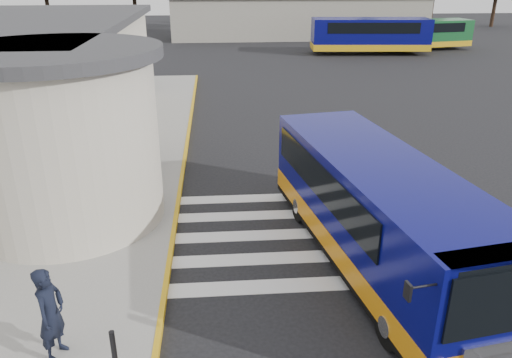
{
  "coord_description": "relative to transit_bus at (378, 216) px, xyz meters",
  "views": [
    {
      "loc": [
        -2.76,
        -12.76,
        6.77
      ],
      "look_at": [
        -1.77,
        -0.5,
        1.56
      ],
      "focal_mm": 35.0,
      "sensor_mm": 36.0,
      "label": 1
    }
  ],
  "objects": [
    {
      "name": "ground",
      "position": [
        -1.03,
        2.31,
        -1.27
      ],
      "size": [
        140.0,
        140.0,
        0.0
      ],
      "primitive_type": "plane",
      "color": "black",
      "rests_on": "ground"
    },
    {
      "name": "sidewalk",
      "position": [
        -10.03,
        6.31,
        -1.19
      ],
      "size": [
        10.0,
        34.0,
        0.15
      ],
      "primitive_type": "cube",
      "color": "gray",
      "rests_on": "ground"
    },
    {
      "name": "curb_strip",
      "position": [
        -5.08,
        6.31,
        -1.19
      ],
      "size": [
        0.12,
        34.0,
        0.16
      ],
      "primitive_type": "cube",
      "color": "gold",
      "rests_on": "ground"
    },
    {
      "name": "station_building",
      "position": [
        -11.87,
        9.22,
        1.3
      ],
      "size": [
        12.7,
        18.7,
        4.8
      ],
      "color": "beige",
      "rests_on": "ground"
    },
    {
      "name": "crosswalk",
      "position": [
        -1.53,
        1.51,
        -1.26
      ],
      "size": [
        8.0,
        5.35,
        0.01
      ],
      "color": "silver",
      "rests_on": "ground"
    },
    {
      "name": "depot_building",
      "position": [
        4.97,
        44.31,
        0.84
      ],
      "size": [
        26.4,
        8.4,
        4.2
      ],
      "color": "gray",
      "rests_on": "ground"
    },
    {
      "name": "transit_bus",
      "position": [
        0.0,
        0.0,
        0.0
      ],
      "size": [
        4.29,
        9.66,
        2.65
      ],
      "rotation": [
        0.0,
        0.0,
        0.16
      ],
      "color": "#070958",
      "rests_on": "ground"
    },
    {
      "name": "pedestrian_a",
      "position": [
        -6.86,
        -2.92,
        -0.19
      ],
      "size": [
        0.58,
        0.75,
        1.85
      ],
      "primitive_type": "imported",
      "rotation": [
        0.0,
        0.0,
        1.35
      ],
      "color": "black",
      "rests_on": "sidewalk"
    },
    {
      "name": "pedestrian_b",
      "position": [
        -6.49,
        1.27,
        -0.3
      ],
      "size": [
        0.89,
        0.98,
        1.64
      ],
      "primitive_type": "imported",
      "rotation": [
        0.0,
        0.0,
        -1.15
      ],
      "color": "black",
      "rests_on": "sidewalk"
    },
    {
      "name": "far_bus_a",
      "position": [
        9.31,
        32.19,
        0.37
      ],
      "size": [
        9.96,
        3.5,
        2.52
      ],
      "rotation": [
        0.0,
        0.0,
        1.49
      ],
      "color": "#070753",
      "rests_on": "ground"
    },
    {
      "name": "far_bus_b",
      "position": [
        14.7,
        34.08,
        0.18
      ],
      "size": [
        8.91,
        3.91,
        2.22
      ],
      "rotation": [
        0.0,
        0.0,
        1.75
      ],
      "color": "#155025",
      "rests_on": "ground"
    }
  ]
}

